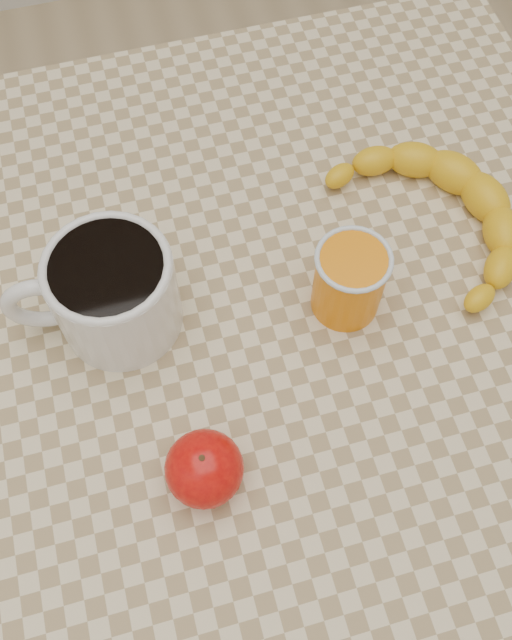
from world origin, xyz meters
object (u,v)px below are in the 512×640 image
object	(u,v)px
orange_juice_glass	(349,280)
banana	(439,215)
apple	(204,469)
coffee_mug	(110,291)
table	(256,366)

from	to	relation	value
orange_juice_glass	banana	bearing A→B (deg)	27.07
orange_juice_glass	apple	distance (m)	0.22
apple	banana	xyz separation A→B (m)	(0.29, 0.19, -0.01)
coffee_mug	apple	distance (m)	0.18
coffee_mug	banana	size ratio (longest dim) A/B	0.56
coffee_mug	apple	size ratio (longest dim) A/B	1.90
orange_juice_glass	table	bearing A→B (deg)	-176.37
table	coffee_mug	size ratio (longest dim) A/B	4.86
table	apple	distance (m)	0.19
table	apple	world-z (taller)	apple
table	orange_juice_glass	world-z (taller)	orange_juice_glass
coffee_mug	banana	xyz separation A→B (m)	(0.33, 0.02, -0.03)
table	banana	xyz separation A→B (m)	(0.21, 0.07, 0.11)
coffee_mug	table	bearing A→B (deg)	-20.79
banana	apple	bearing A→B (deg)	-161.30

